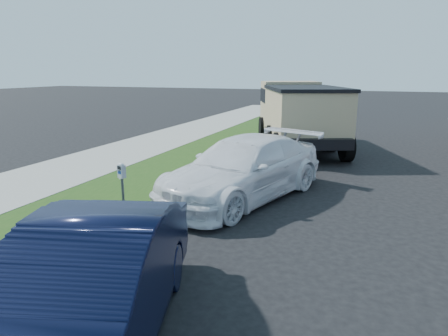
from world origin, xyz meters
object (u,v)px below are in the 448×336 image
(parking_meter, at_px, (122,179))
(dump_truck, at_px, (298,111))
(white_wagon, at_px, (245,168))
(navy_sedan, at_px, (87,291))

(parking_meter, distance_m, dump_truck, 9.92)
(white_wagon, xyz_separation_m, navy_sedan, (0.12, -6.00, -0.01))
(navy_sedan, height_order, dump_truck, dump_truck)
(parking_meter, bearing_deg, white_wagon, 74.57)
(navy_sedan, relative_size, dump_truck, 0.63)
(parking_meter, bearing_deg, dump_truck, 98.51)
(parking_meter, relative_size, navy_sedan, 0.26)
(parking_meter, xyz_separation_m, white_wagon, (1.76, 2.62, -0.22))
(navy_sedan, bearing_deg, white_wagon, 73.75)
(parking_meter, xyz_separation_m, dump_truck, (1.71, 9.76, 0.50))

